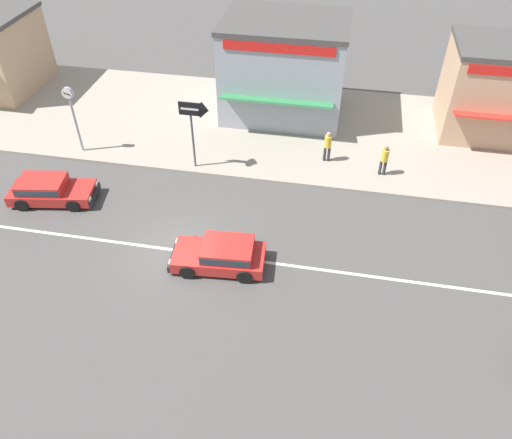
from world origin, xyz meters
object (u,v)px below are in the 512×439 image
Objects in this scene: pedestrian_near_clock at (384,158)px; pedestrian_mid_kerb at (328,144)px; hatchback_red_0 at (222,254)px; arrow_signboard at (201,114)px; street_clock at (71,106)px; shopfront_mid_block at (495,89)px; hatchback_red_4 at (49,189)px; shopfront_corner_warung at (284,68)px.

pedestrian_near_clock is 0.98× the size of pedestrian_mid_kerb.
pedestrian_mid_kerb reaches higher than pedestrian_near_clock.
arrow_signboard reaches higher than hatchback_red_0.
street_clock is 12.39m from pedestrian_mid_kerb.
street_clock is 21.03m from shopfront_mid_block.
shopfront_corner_warung is (9.12, 9.72, 2.14)m from hatchback_red_4.
shopfront_mid_block is (7.98, 4.49, 1.43)m from pedestrian_mid_kerb.
hatchback_red_0 is at bearing -130.82° from pedestrian_near_clock.
shopfront_corner_warung is at bearing 46.83° from hatchback_red_4.
arrow_signboard is at bearing -163.78° from pedestrian_mid_kerb.
hatchback_red_4 is (-8.53, 2.54, -0.00)m from hatchback_red_0.
shopfront_corner_warung reaches higher than hatchback_red_4.
hatchback_red_4 is 2.50× the size of pedestrian_near_clock.
shopfront_mid_block is (11.39, 12.22, 1.92)m from hatchback_red_0.
hatchback_red_0 is 16.81m from shopfront_mid_block.
hatchback_red_4 is 2.46× the size of pedestrian_mid_kerb.
shopfront_mid_block is at bearing -0.22° from shopfront_corner_warung.
street_clock is 2.14× the size of pedestrian_mid_kerb.
arrow_signboard is at bearing 110.86° from hatchback_red_0.
hatchback_red_0 and hatchback_red_4 have the same top height.
shopfront_corner_warung is at bearing 64.94° from arrow_signboard.
shopfront_corner_warung reaches higher than street_clock.
pedestrian_mid_kerb is at bearing -150.62° from shopfront_mid_block.
pedestrian_mid_kerb is at bearing 16.22° from arrow_signboard.
pedestrian_mid_kerb is at bearing 165.90° from pedestrian_near_clock.
hatchback_red_0 is at bearing -92.75° from shopfront_corner_warung.
street_clock is 15.00m from pedestrian_near_clock.
shopfront_corner_warung reaches higher than arrow_signboard.
pedestrian_near_clock is 7.76m from shopfront_corner_warung.
pedestrian_near_clock is at bearing 17.16° from hatchback_red_4.
hatchback_red_4 is 22.23m from shopfront_mid_block.
street_clock is 0.99× the size of arrow_signboard.
hatchback_red_0 is at bearing -16.55° from hatchback_red_4.
arrow_signboard is 6.28m from pedestrian_mid_kerb.
arrow_signboard is at bearing 29.53° from hatchback_red_4.
pedestrian_near_clock reaches higher than hatchback_red_0.
pedestrian_mid_kerb reaches higher than hatchback_red_4.
shopfront_corner_warung is 10.80m from shopfront_mid_block.
arrow_signboard is (-2.31, 6.06, 2.47)m from hatchback_red_0.
shopfront_corner_warung is at bearing 121.87° from pedestrian_mid_kerb.
arrow_signboard is 8.69m from pedestrian_near_clock.
pedestrian_near_clock is (6.09, 7.05, 0.48)m from hatchback_red_0.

